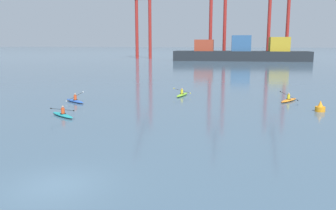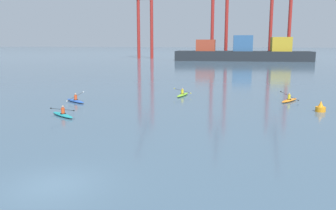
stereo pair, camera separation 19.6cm
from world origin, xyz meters
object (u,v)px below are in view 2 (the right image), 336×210
object	(u,v)px
channel_buoy	(321,108)
kayak_teal	(63,114)
kayak_blue	(75,100)
gantry_crane_west_mid	(220,7)
kayak_orange	(289,100)
container_barge	(243,53)
kayak_lime	(183,94)
gantry_crane_west	(144,10)
gantry_crane_east_mid	(281,7)

from	to	relation	value
channel_buoy	kayak_teal	size ratio (longest dim) A/B	0.33
kayak_blue	kayak_teal	world-z (taller)	kayak_blue
gantry_crane_west_mid	kayak_orange	world-z (taller)	gantry_crane_west_mid
container_barge	kayak_lime	size ratio (longest dim) A/B	12.95
gantry_crane_west	gantry_crane_west_mid	bearing A→B (deg)	-3.24
gantry_crane_east_mid	gantry_crane_west_mid	bearing A→B (deg)	-174.31
container_barge	kayak_orange	xyz separation A→B (m)	(1.97, -83.03, -2.58)
kayak_blue	container_barge	bearing A→B (deg)	76.83
container_barge	kayak_teal	xyz separation A→B (m)	(-18.40, -94.27, -2.58)
kayak_blue	kayak_orange	xyz separation A→B (m)	(22.38, 4.22, 0.00)
gantry_crane_west	gantry_crane_west_mid	distance (m)	27.98
gantry_crane_west_mid	kayak_blue	bearing A→B (deg)	-97.13
kayak_orange	kayak_lime	size ratio (longest dim) A/B	0.92
gantry_crane_west	kayak_teal	distance (m)	107.80
channel_buoy	container_barge	bearing A→B (deg)	92.51
container_barge	channel_buoy	distance (m)	88.42
gantry_crane_west_mid	channel_buoy	world-z (taller)	gantry_crane_west_mid
gantry_crane_west	kayak_orange	xyz separation A→B (m)	(38.27, -93.58, -17.69)
kayak_orange	gantry_crane_east_mid	bearing A→B (deg)	83.30
gantry_crane_west	kayak_lime	bearing A→B (deg)	-73.84
gantry_crane_east_mid	kayak_orange	bearing A→B (deg)	-96.70
channel_buoy	kayak_teal	bearing A→B (deg)	-165.00
gantry_crane_east_mid	kayak_lime	xyz separation A→B (m)	(-22.81, -92.05, -18.28)
gantry_crane_west	kayak_lime	size ratio (longest dim) A/B	10.24
kayak_orange	container_barge	bearing A→B (deg)	91.36
kayak_lime	kayak_orange	bearing A→B (deg)	-10.03
gantry_crane_west	kayak_blue	distance (m)	100.65
kayak_blue	kayak_lime	world-z (taller)	kayak_blue
gantry_crane_west_mid	kayak_lime	distance (m)	91.79
container_barge	kayak_teal	world-z (taller)	container_barge
kayak_blue	kayak_orange	world-z (taller)	kayak_blue
gantry_crane_west_mid	gantry_crane_east_mid	size ratio (longest dim) A/B	0.93
kayak_orange	kayak_blue	bearing A→B (deg)	-169.33
container_barge	kayak_lime	xyz separation A→B (m)	(-9.80, -80.95, -2.58)
gantry_crane_west_mid	kayak_teal	world-z (taller)	gantry_crane_west_mid
gantry_crane_east_mid	kayak_orange	distance (m)	96.53
container_barge	gantry_crane_east_mid	bearing A→B (deg)	40.45
gantry_crane_west_mid	kayak_lime	bearing A→B (deg)	-90.91
channel_buoy	kayak_lime	world-z (taller)	channel_buoy
gantry_crane_west_mid	kayak_teal	size ratio (longest dim) A/B	11.73
gantry_crane_east_mid	kayak_blue	bearing A→B (deg)	-108.78
container_barge	kayak_blue	bearing A→B (deg)	-103.17
gantry_crane_west	kayak_teal	bearing A→B (deg)	-80.31
gantry_crane_east_mid	kayak_blue	distance (m)	105.47
kayak_teal	kayak_orange	distance (m)	23.27
gantry_crane_west_mid	kayak_blue	xyz separation A→B (m)	(-12.04, -96.22, -18.38)
kayak_blue	gantry_crane_west	bearing A→B (deg)	99.23
gantry_crane_west	kayak_teal	world-z (taller)	gantry_crane_west
container_barge	kayak_blue	size ratio (longest dim) A/B	14.52
gantry_crane_west	kayak_teal	xyz separation A→B (m)	(17.90, -104.82, -17.69)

